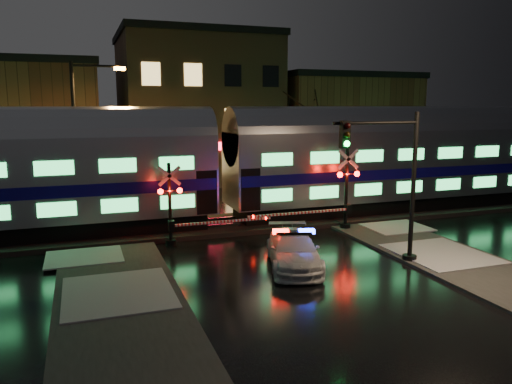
# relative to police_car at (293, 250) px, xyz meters

# --- Properties ---
(ground) EXTENTS (120.00, 120.00, 0.00)m
(ground) POSITION_rel_police_car_xyz_m (-0.18, 2.15, -0.68)
(ground) COLOR black
(ground) RESTS_ON ground
(ballast) EXTENTS (90.00, 4.20, 0.24)m
(ballast) POSITION_rel_police_car_xyz_m (-0.18, 7.15, -0.56)
(ballast) COLOR black
(ballast) RESTS_ON ground
(sidewalk_left) EXTENTS (4.00, 20.00, 0.12)m
(sidewalk_left) POSITION_rel_police_car_xyz_m (-6.68, -3.85, -0.62)
(sidewalk_left) COLOR #2D2D2D
(sidewalk_left) RESTS_ON ground
(sidewalk_right) EXTENTS (4.00, 20.00, 0.12)m
(sidewalk_right) POSITION_rel_police_car_xyz_m (6.32, -3.85, -0.62)
(sidewalk_right) COLOR #2D2D2D
(sidewalk_right) RESTS_ON ground
(building_mid) EXTENTS (12.00, 11.00, 11.50)m
(building_mid) POSITION_rel_police_car_xyz_m (1.82, 24.65, 5.07)
(building_mid) COLOR brown
(building_mid) RESTS_ON ground
(building_right) EXTENTS (12.00, 10.00, 8.50)m
(building_right) POSITION_rel_police_car_xyz_m (14.82, 24.15, 3.57)
(building_right) COLOR brown
(building_right) RESTS_ON ground
(train) EXTENTS (51.00, 3.12, 5.92)m
(train) POSITION_rel_police_car_xyz_m (-0.93, 7.14, 2.71)
(train) COLOR black
(train) RESTS_ON ballast
(police_car) EXTENTS (3.12, 4.97, 1.50)m
(police_car) POSITION_rel_police_car_xyz_m (0.00, 0.00, 0.00)
(police_car) COLOR silver
(police_car) RESTS_ON ground
(crossing_signal_right) EXTENTS (5.98, 0.66, 4.23)m
(crossing_signal_right) POSITION_rel_police_car_xyz_m (4.51, 4.46, 1.08)
(crossing_signal_right) COLOR black
(crossing_signal_right) RESTS_ON ground
(crossing_signal_left) EXTENTS (5.28, 0.63, 3.74)m
(crossing_signal_left) POSITION_rel_police_car_xyz_m (-3.61, 4.44, 0.86)
(crossing_signal_left) COLOR black
(crossing_signal_left) RESTS_ON ground
(traffic_light) EXTENTS (3.87, 0.70, 5.98)m
(traffic_light) POSITION_rel_police_car_xyz_m (3.69, -1.07, 2.50)
(traffic_light) COLOR black
(traffic_light) RESTS_ON ground
(streetlight) EXTENTS (2.84, 0.30, 8.48)m
(streetlight) POSITION_rel_police_car_xyz_m (-7.48, 11.15, 4.21)
(streetlight) COLOR black
(streetlight) RESTS_ON ground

